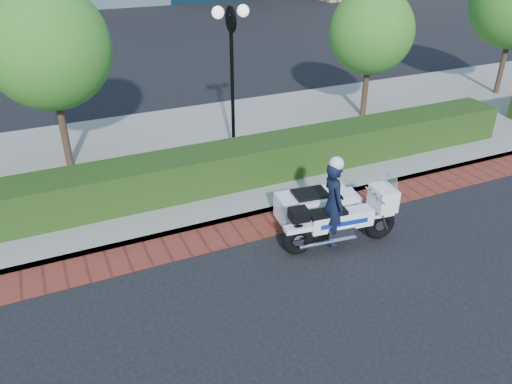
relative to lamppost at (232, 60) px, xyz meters
name	(u,v)px	position (x,y,z in m)	size (l,w,h in m)	color
ground	(284,264)	(-1.00, -5.20, -2.96)	(120.00, 120.00, 0.00)	black
brick_strip	(255,228)	(-1.00, -3.70, -2.95)	(60.00, 1.00, 0.01)	maroon
sidewalk	(193,153)	(-1.00, 0.80, -2.88)	(60.00, 8.00, 0.15)	gray
hedge_main	(221,167)	(-1.00, -1.60, -2.31)	(18.00, 1.20, 1.00)	#153411
lamppost	(232,60)	(0.00, 0.00, 0.00)	(1.02, 0.70, 4.21)	black
tree_b	(47,48)	(-4.50, 1.30, 0.48)	(3.20, 3.20, 4.89)	#332319
tree_c	(371,32)	(5.50, 1.30, 0.09)	(2.80, 2.80, 4.30)	#332319
police_motorcycle	(329,209)	(0.31, -4.72, -2.22)	(2.67, 2.01, 2.16)	black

